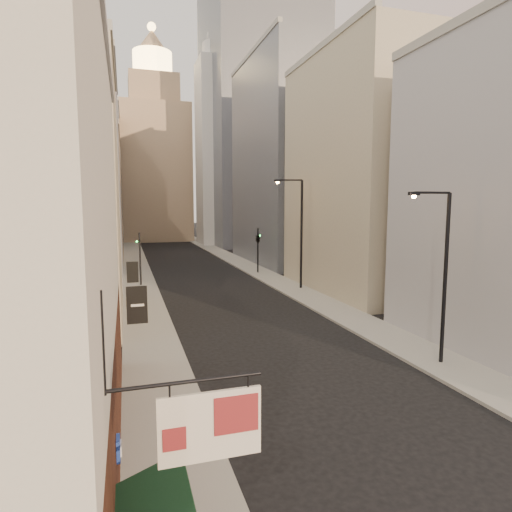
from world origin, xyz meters
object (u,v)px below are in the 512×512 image
(traffic_light_right, at_px, (258,238))
(streetlamp_mid, at_px, (299,227))
(white_tower, at_px, (220,146))
(clock_tower, at_px, (155,157))
(streetlamp_near, at_px, (442,268))
(traffic_light_left, at_px, (140,250))

(traffic_light_right, bearing_deg, streetlamp_mid, 109.64)
(streetlamp_mid, bearing_deg, white_tower, 100.07)
(clock_tower, height_order, traffic_light_right, clock_tower)
(clock_tower, xyz_separation_m, white_tower, (11.00, -14.00, 0.97))
(white_tower, distance_m, streetlamp_near, 66.63)
(white_tower, xyz_separation_m, traffic_light_left, (-16.42, -40.62, -15.22))
(traffic_light_left, bearing_deg, streetlamp_near, 122.58)
(streetlamp_near, height_order, traffic_light_left, streetlamp_near)
(clock_tower, bearing_deg, white_tower, -51.84)
(streetlamp_near, xyz_separation_m, streetlamp_mid, (0.79, 18.85, 0.93))
(clock_tower, relative_size, streetlamp_near, 5.54)
(clock_tower, distance_m, streetlamp_mid, 61.91)
(clock_tower, bearing_deg, traffic_light_left, -95.67)
(clock_tower, height_order, traffic_light_left, clock_tower)
(clock_tower, xyz_separation_m, traffic_light_right, (7.17, -50.73, -13.69))
(streetlamp_mid, relative_size, traffic_light_left, 1.95)
(streetlamp_near, xyz_separation_m, traffic_light_left, (-12.63, 24.42, -1.24))
(white_tower, xyz_separation_m, traffic_light_right, (-3.83, -36.73, -14.66))
(clock_tower, bearing_deg, streetlamp_near, -84.79)
(white_tower, bearing_deg, streetlamp_mid, -93.72)
(traffic_light_right, bearing_deg, white_tower, -81.28)
(white_tower, height_order, traffic_light_left, white_tower)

